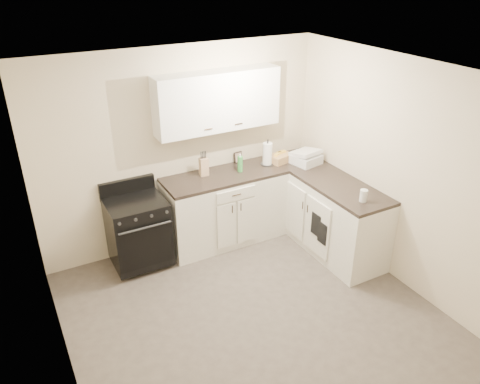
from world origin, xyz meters
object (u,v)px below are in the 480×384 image
stove (138,232)px  countertop_grill (306,159)px  wicker_basket (280,158)px  knife_block (204,167)px  paper_towel (267,154)px

stove → countertop_grill: bearing=-4.4°
stove → countertop_grill: size_ratio=2.43×
wicker_basket → knife_block: bearing=175.1°
stove → paper_towel: bearing=1.4°
paper_towel → countertop_grill: 0.52m
knife_block → wicker_basket: (1.07, -0.09, -0.06)m
knife_block → countertop_grill: bearing=-8.1°
paper_towel → countertop_grill: size_ratio=0.89×
knife_block → wicker_basket: 1.07m
knife_block → countertop_grill: size_ratio=0.68×
stove → knife_block: (0.93, 0.13, 0.59)m
knife_block → wicker_basket: knife_block is taller
countertop_grill → paper_towel: bearing=143.4°
paper_towel → countertop_grill: (0.46, -0.22, -0.09)m
knife_block → wicker_basket: bearing=-0.1°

